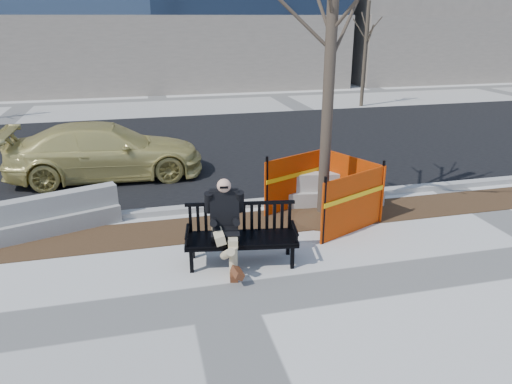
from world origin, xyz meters
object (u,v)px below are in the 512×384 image
jersey_barrier_left (50,232)px  jersey_barrier_right (324,204)px  seated_man (226,262)px  bench (242,263)px  tree_fence (322,219)px  sedan (109,177)px

jersey_barrier_left → jersey_barrier_right: jersey_barrier_left is taller
seated_man → jersey_barrier_left: bearing=156.8°
bench → jersey_barrier_right: (2.35, 2.19, 0.00)m
bench → jersey_barrier_left: bearing=157.6°
jersey_barrier_right → seated_man: bearing=-132.1°
bench → seated_man: (-0.25, 0.09, 0.00)m
seated_man → tree_fence: (2.26, 1.34, 0.00)m
seated_man → jersey_barrier_left: seated_man is taller
seated_man → jersey_barrier_right: size_ratio=0.57×
seated_man → bench: bearing=-10.8°
tree_fence → jersey_barrier_left: bearing=173.2°
seated_man → jersey_barrier_right: seated_man is taller
bench → tree_fence: bearing=44.7°
jersey_barrier_right → bench: bearing=-128.0°
tree_fence → sedan: tree_fence is taller
bench → sedan: bearing=123.5°
tree_fence → jersey_barrier_left: size_ratio=2.42×
tree_fence → jersey_barrier_left: tree_fence is taller
sedan → jersey_barrier_right: sedan is taller
tree_fence → sedan: 5.86m
tree_fence → jersey_barrier_left: 5.40m
jersey_barrier_right → tree_fence: bearing=-105.3°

